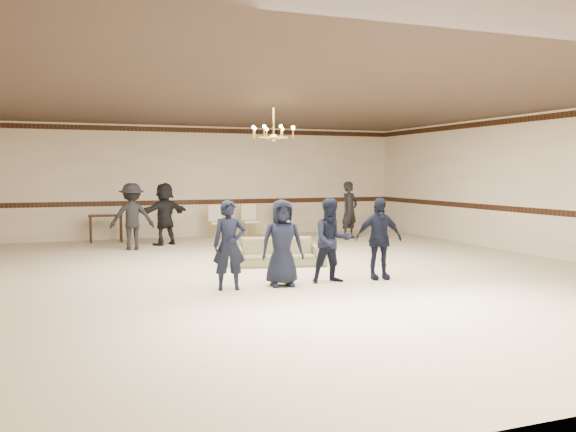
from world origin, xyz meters
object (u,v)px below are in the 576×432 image
at_px(adult_left, 132,217).
at_px(banquet_chair_mid, 251,221).
at_px(banquet_chair_left, 217,222).
at_px(boy_c, 332,241).
at_px(chandelier, 274,122).
at_px(console_table, 106,228).
at_px(boy_d, 379,239).
at_px(boy_a, 229,245).
at_px(adult_mid, 165,214).
at_px(settee, 278,252).
at_px(adult_right, 350,210).
at_px(boy_b, 282,243).
at_px(banquet_chair_right, 283,220).

bearing_deg(adult_left, banquet_chair_mid, -149.58).
bearing_deg(banquet_chair_left, boy_c, -91.61).
xyz_separation_m(chandelier, console_table, (-2.84, 5.41, -2.51)).
bearing_deg(boy_d, boy_a, -170.78).
distance_m(adult_left, adult_mid, 1.14).
bearing_deg(boy_c, settee, 100.70).
relative_size(boy_c, settee, 0.76).
distance_m(adult_right, console_table, 6.68).
distance_m(boy_c, banquet_chair_left, 7.38).
height_order(boy_b, adult_right, adult_right).
xyz_separation_m(boy_a, adult_left, (-0.84, 5.68, 0.09)).
xyz_separation_m(boy_b, adult_right, (4.26, 5.98, 0.09)).
xyz_separation_m(settee, banquet_chair_left, (0.10, 5.28, 0.19)).
height_order(boy_b, console_table, boy_b).
xyz_separation_m(boy_a, adult_mid, (0.06, 6.38, 0.09)).
bearing_deg(banquet_chair_left, boy_a, -105.37).
height_order(boy_d, banquet_chair_left, boy_d).
height_order(adult_left, banquet_chair_right, adult_left).
bearing_deg(console_table, adult_mid, -35.50).
distance_m(chandelier, banquet_chair_left, 5.74).
relative_size(settee, banquet_chair_left, 2.04).
xyz_separation_m(boy_a, adult_right, (5.16, 5.98, 0.09)).
height_order(adult_left, console_table, adult_left).
height_order(banquet_chair_mid, banquet_chair_right, same).
height_order(boy_d, banquet_chair_mid, boy_d).
bearing_deg(adult_right, boy_d, -137.76).
bearing_deg(banquet_chair_left, adult_right, -24.41).
height_order(boy_c, adult_right, adult_right).
distance_m(boy_a, adult_right, 7.90).
distance_m(settee, banquet_chair_mid, 5.40).
bearing_deg(boy_b, boy_c, 8.42).
relative_size(boy_b, adult_right, 0.89).
relative_size(banquet_chair_mid, console_table, 1.06).
xyz_separation_m(settee, console_table, (-2.90, 5.48, 0.09)).
distance_m(settee, console_table, 6.20).
height_order(banquet_chair_mid, console_table, banquet_chair_mid).
height_order(boy_c, boy_d, same).
xyz_separation_m(settee, banquet_chair_mid, (1.10, 5.28, 0.19)).
xyz_separation_m(boy_c, adult_mid, (-1.74, 6.38, 0.09)).
bearing_deg(banquet_chair_mid, banquet_chair_right, 5.23).
height_order(banquet_chair_left, banquet_chair_right, same).
xyz_separation_m(boy_c, banquet_chair_mid, (0.89, 7.38, -0.25)).
bearing_deg(boy_c, adult_left, 119.82).
distance_m(boy_d, adult_mid, 6.90).
distance_m(adult_mid, banquet_chair_left, 1.94).
relative_size(boy_c, console_table, 1.62).
relative_size(adult_left, adult_mid, 1.00).
height_order(adult_mid, console_table, adult_mid).
height_order(boy_d, console_table, boy_d).
distance_m(boy_d, settee, 2.42).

